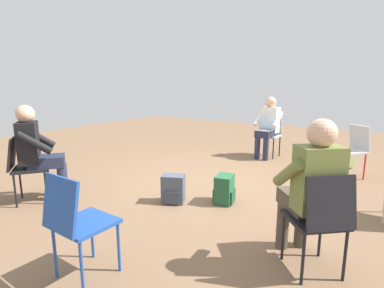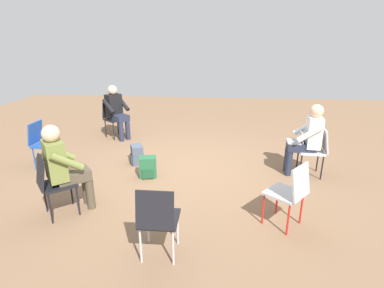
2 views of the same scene
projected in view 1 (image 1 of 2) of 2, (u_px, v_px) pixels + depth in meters
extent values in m
plane|color=brown|center=(219.00, 185.00, 4.50)|extent=(14.23, 14.23, 0.00)
cube|color=black|center=(31.00, 168.00, 3.80)|extent=(0.56, 0.56, 0.03)
cylinder|color=black|center=(49.00, 180.00, 4.06)|extent=(0.02, 0.02, 0.42)
cylinder|color=black|center=(46.00, 188.00, 3.75)|extent=(0.02, 0.02, 0.42)
cylinder|color=black|center=(20.00, 183.00, 3.95)|extent=(0.02, 0.02, 0.42)
cylinder|color=black|center=(15.00, 191.00, 3.63)|extent=(0.02, 0.02, 0.42)
cube|color=black|center=(12.00, 153.00, 3.70)|extent=(0.31, 0.36, 0.40)
cube|color=#B7B7BC|center=(349.00, 151.00, 4.77)|extent=(0.56, 0.56, 0.03)
cylinder|color=red|center=(347.00, 169.00, 4.60)|extent=(0.02, 0.02, 0.42)
cylinder|color=red|center=(331.00, 163.00, 4.92)|extent=(0.02, 0.02, 0.42)
cylinder|color=red|center=(365.00, 167.00, 4.71)|extent=(0.02, 0.02, 0.42)
cylinder|color=red|center=(347.00, 162.00, 5.02)|extent=(0.02, 0.02, 0.42)
cube|color=#B7B7BC|center=(360.00, 137.00, 4.78)|extent=(0.31, 0.35, 0.40)
cube|color=black|center=(315.00, 220.00, 2.37)|extent=(0.56, 0.56, 0.03)
cylinder|color=black|center=(283.00, 237.00, 2.55)|extent=(0.02, 0.02, 0.42)
cylinder|color=black|center=(320.00, 234.00, 2.60)|extent=(0.02, 0.02, 0.42)
cylinder|color=black|center=(303.00, 259.00, 2.22)|extent=(0.02, 0.02, 0.42)
cylinder|color=black|center=(345.00, 256.00, 2.27)|extent=(0.02, 0.02, 0.42)
cube|color=black|center=(331.00, 203.00, 2.14)|extent=(0.32, 0.35, 0.40)
cube|color=#1E4799|center=(85.00, 223.00, 2.31)|extent=(0.42, 0.42, 0.03)
cylinder|color=#1E4799|center=(92.00, 235.00, 2.58)|extent=(0.02, 0.02, 0.42)
cylinder|color=#1E4799|center=(119.00, 247.00, 2.39)|extent=(0.02, 0.02, 0.42)
cylinder|color=#1E4799|center=(55.00, 253.00, 2.31)|extent=(0.02, 0.02, 0.42)
cylinder|color=#1E4799|center=(82.00, 268.00, 2.12)|extent=(0.02, 0.02, 0.42)
cube|color=#1E4799|center=(60.00, 205.00, 2.11)|extent=(0.11, 0.38, 0.40)
cube|color=#B7B7BC|center=(269.00, 136.00, 6.20)|extent=(0.43, 0.43, 0.03)
cylinder|color=black|center=(273.00, 149.00, 6.01)|extent=(0.02, 0.02, 0.42)
cylinder|color=black|center=(258.00, 147.00, 6.21)|extent=(0.02, 0.02, 0.42)
cylinder|color=black|center=(280.00, 146.00, 6.28)|extent=(0.02, 0.02, 0.42)
cylinder|color=black|center=(264.00, 144.00, 6.48)|extent=(0.02, 0.02, 0.42)
cube|color=#B7B7BC|center=(273.00, 125.00, 6.31)|extent=(0.13, 0.39, 0.40)
cylinder|color=#23283D|center=(266.00, 149.00, 5.91)|extent=(0.11, 0.11, 0.45)
cylinder|color=#23283D|center=(257.00, 148.00, 6.02)|extent=(0.11, 0.11, 0.45)
cube|color=#23283D|center=(266.00, 133.00, 6.04)|extent=(0.44, 0.34, 0.14)
cube|color=silver|center=(270.00, 120.00, 6.14)|extent=(0.25, 0.36, 0.52)
sphere|color=#DBAD89|center=(271.00, 102.00, 6.06)|extent=(0.22, 0.22, 0.22)
cylinder|color=silver|center=(278.00, 120.00, 5.93)|extent=(0.40, 0.12, 0.31)
cylinder|color=silver|center=(259.00, 118.00, 6.17)|extent=(0.40, 0.12, 0.31)
cube|color=#9EA0A5|center=(263.00, 130.00, 5.94)|extent=(0.25, 0.32, 0.02)
cube|color=#B2D1F2|center=(266.00, 124.00, 6.00)|extent=(0.08, 0.30, 0.20)
cylinder|color=#23283D|center=(63.00, 179.00, 4.05)|extent=(0.11, 0.11, 0.45)
cylinder|color=#23283D|center=(62.00, 183.00, 3.88)|extent=(0.11, 0.11, 0.45)
cube|color=#23283D|center=(47.00, 161.00, 3.85)|extent=(0.52, 0.49, 0.14)
cube|color=black|center=(28.00, 143.00, 3.74)|extent=(0.38, 0.40, 0.52)
sphere|color=#DBAD89|center=(25.00, 114.00, 3.67)|extent=(0.22, 0.22, 0.22)
cylinder|color=black|center=(39.00, 137.00, 3.95)|extent=(0.37, 0.31, 0.31)
cylinder|color=black|center=(35.00, 143.00, 3.58)|extent=(0.37, 0.31, 0.31)
cylinder|color=#4C4233|center=(283.00, 224.00, 2.74)|extent=(0.11, 0.11, 0.45)
cylinder|color=#4C4233|center=(301.00, 223.00, 2.77)|extent=(0.11, 0.11, 0.45)
cube|color=#4C4233|center=(303.00, 202.00, 2.53)|extent=(0.51, 0.50, 0.14)
cube|color=olive|center=(318.00, 179.00, 2.30)|extent=(0.39, 0.40, 0.52)
sphere|color=#DBAD89|center=(322.00, 133.00, 2.23)|extent=(0.22, 0.22, 0.22)
cylinder|color=olive|center=(288.00, 173.00, 2.36)|extent=(0.36, 0.32, 0.31)
cylinder|color=olive|center=(335.00, 171.00, 2.42)|extent=(0.36, 0.32, 0.31)
cube|color=#475160|center=(173.00, 189.00, 3.81)|extent=(0.29, 0.34, 0.36)
cube|color=#39414D|center=(173.00, 195.00, 3.82)|extent=(0.31, 0.28, 0.16)
cube|color=#235B38|center=(224.00, 189.00, 3.79)|extent=(0.31, 0.25, 0.36)
cube|color=#1C492C|center=(224.00, 195.00, 3.81)|extent=(0.24, 0.28, 0.16)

